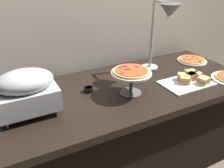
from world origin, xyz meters
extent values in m
plane|color=brown|center=(0.00, 0.00, 0.00)|extent=(8.00, 8.00, 0.00)
cube|color=beige|center=(0.00, 0.50, 1.20)|extent=(4.40, 0.04, 2.40)
cube|color=black|center=(0.00, 0.00, 0.73)|extent=(1.90, 0.84, 0.05)
cube|color=black|center=(0.00, 0.00, 0.35)|extent=(1.75, 0.74, 0.71)
cylinder|color=#B7BABF|center=(-0.86, -0.13, 0.78)|extent=(0.01, 0.01, 0.04)
cylinder|color=#B7BABF|center=(-0.58, -0.13, 0.78)|extent=(0.01, 0.01, 0.04)
cylinder|color=#B7BABF|center=(-0.86, 0.08, 0.78)|extent=(0.01, 0.01, 0.04)
cylinder|color=#B7BABF|center=(-0.58, 0.08, 0.78)|extent=(0.01, 0.01, 0.04)
cube|color=#B7BABF|center=(-0.72, -0.03, 0.86)|extent=(0.35, 0.25, 0.13)
ellipsoid|color=#B7BABF|center=(-0.72, -0.03, 0.97)|extent=(0.33, 0.24, 0.13)
cylinder|color=#B7BABF|center=(0.33, 0.22, 0.77)|extent=(0.14, 0.14, 0.01)
cylinder|color=#B7BABF|center=(0.33, 0.22, 1.04)|extent=(0.02, 0.02, 0.54)
cylinder|color=#B7BABF|center=(0.33, 0.12, 1.32)|extent=(0.02, 0.18, 0.02)
cone|color=#595B60|center=(0.33, 0.03, 1.27)|extent=(0.15, 0.15, 0.10)
sphere|color=#F9EAB2|center=(0.33, 0.03, 1.23)|extent=(0.04, 0.04, 0.04)
cylinder|color=white|center=(0.77, 0.16, 0.77)|extent=(0.26, 0.26, 0.01)
cylinder|color=#DBA856|center=(0.77, 0.16, 0.78)|extent=(0.23, 0.23, 0.01)
cylinder|color=#C65628|center=(0.77, 0.16, 0.79)|extent=(0.21, 0.21, 0.00)
cylinder|color=maroon|center=(0.75, 0.15, 0.79)|extent=(0.02, 0.02, 0.00)
cylinder|color=maroon|center=(0.69, 0.17, 0.79)|extent=(0.02, 0.02, 0.00)
cylinder|color=maroon|center=(0.81, 0.19, 0.79)|extent=(0.02, 0.02, 0.00)
cylinder|color=maroon|center=(0.75, 0.21, 0.79)|extent=(0.02, 0.02, 0.00)
cylinder|color=maroon|center=(0.77, 0.07, 0.79)|extent=(0.02, 0.02, 0.00)
cylinder|color=maroon|center=(0.80, 0.14, 0.79)|extent=(0.02, 0.02, 0.00)
cylinder|color=maroon|center=(0.71, 0.15, 0.79)|extent=(0.02, 0.02, 0.00)
cylinder|color=#595B60|center=(-0.05, -0.10, 0.83)|extent=(0.02, 0.02, 0.15)
cylinder|color=#595B60|center=(-0.05, -0.10, 0.76)|extent=(0.15, 0.15, 0.01)
cylinder|color=white|center=(-0.05, -0.10, 0.91)|extent=(0.27, 0.27, 0.01)
cylinder|color=#DBA856|center=(-0.05, -0.10, 0.93)|extent=(0.24, 0.24, 0.01)
cylinder|color=#B74723|center=(-0.05, -0.10, 0.93)|extent=(0.22, 0.22, 0.00)
cylinder|color=maroon|center=(-0.07, -0.01, 0.94)|extent=(0.02, 0.02, 0.00)
cylinder|color=maroon|center=(-0.05, -0.03, 0.94)|extent=(0.02, 0.02, 0.00)
cylinder|color=maroon|center=(-0.06, -0.08, 0.94)|extent=(0.02, 0.02, 0.00)
cylinder|color=maroon|center=(-0.08, -0.08, 0.94)|extent=(0.02, 0.02, 0.00)
cylinder|color=maroon|center=(-0.13, -0.12, 0.94)|extent=(0.02, 0.02, 0.00)
cylinder|color=maroon|center=(-0.10, -0.03, 0.94)|extent=(0.02, 0.02, 0.00)
cylinder|color=maroon|center=(0.01, -0.07, 0.94)|extent=(0.02, 0.02, 0.00)
cube|color=white|center=(0.40, -0.17, 0.77)|extent=(0.38, 0.25, 0.01)
cube|color=tan|center=(0.40, -0.12, 0.78)|extent=(0.10, 0.10, 0.02)
cube|color=#9E6642|center=(0.40, -0.12, 0.80)|extent=(0.10, 0.10, 0.01)
cube|color=tan|center=(0.40, -0.12, 0.81)|extent=(0.10, 0.10, 0.02)
cube|color=tan|center=(0.47, -0.13, 0.78)|extent=(0.08, 0.07, 0.02)
cube|color=#9E6642|center=(0.47, -0.13, 0.80)|extent=(0.08, 0.07, 0.01)
cube|color=tan|center=(0.47, -0.13, 0.81)|extent=(0.08, 0.07, 0.02)
cube|color=tan|center=(0.50, -0.24, 0.78)|extent=(0.09, 0.08, 0.02)
cube|color=#9E6642|center=(0.50, -0.24, 0.80)|extent=(0.09, 0.08, 0.01)
cube|color=tan|center=(0.50, -0.24, 0.81)|extent=(0.09, 0.08, 0.02)
cube|color=tan|center=(0.46, -0.14, 0.78)|extent=(0.07, 0.06, 0.02)
cube|color=#9E6642|center=(0.46, -0.14, 0.80)|extent=(0.07, 0.06, 0.01)
cube|color=tan|center=(0.46, -0.14, 0.81)|extent=(0.07, 0.06, 0.02)
cube|color=tan|center=(0.50, -0.10, 0.78)|extent=(0.09, 0.08, 0.02)
cube|color=#9E6642|center=(0.50, -0.10, 0.80)|extent=(0.09, 0.08, 0.01)
cube|color=tan|center=(0.50, -0.10, 0.81)|extent=(0.09, 0.08, 0.02)
cube|color=tan|center=(0.51, -0.15, 0.78)|extent=(0.08, 0.08, 0.02)
cube|color=#9E6642|center=(0.51, -0.15, 0.80)|extent=(0.08, 0.08, 0.01)
cube|color=tan|center=(0.51, -0.15, 0.81)|extent=(0.08, 0.08, 0.02)
cube|color=tan|center=(0.38, -0.17, 0.78)|extent=(0.09, 0.09, 0.02)
cube|color=#9E6642|center=(0.38, -0.17, 0.80)|extent=(0.09, 0.09, 0.01)
cube|color=tan|center=(0.38, -0.17, 0.81)|extent=(0.09, 0.09, 0.02)
cylinder|color=black|center=(-0.30, 0.06, 0.78)|extent=(0.07, 0.07, 0.03)
cylinder|color=#562D14|center=(-0.30, 0.06, 0.79)|extent=(0.06, 0.06, 0.01)
camera|label=1|loc=(-0.84, -1.34, 1.57)|focal=38.51mm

